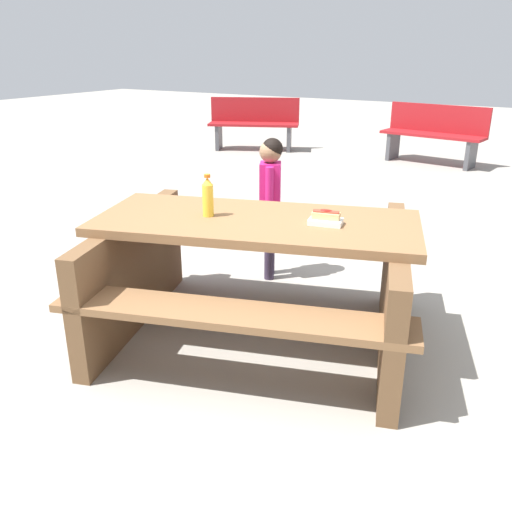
{
  "coord_description": "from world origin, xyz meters",
  "views": [
    {
      "loc": [
        1.44,
        -2.51,
        1.65
      ],
      "look_at": [
        0.0,
        0.0,
        0.52
      ],
      "focal_mm": 37.93,
      "sensor_mm": 36.0,
      "label": 1
    }
  ],
  "objects": [
    {
      "name": "ground_plane",
      "position": [
        0.0,
        0.0,
        0.0
      ],
      "size": [
        30.0,
        30.0,
        0.0
      ],
      "primitive_type": "plane",
      "color": "gray",
      "rests_on": "ground"
    },
    {
      "name": "picnic_table",
      "position": [
        0.0,
        0.0,
        0.44
      ],
      "size": [
        2.13,
        1.87,
        0.75
      ],
      "color": "brown",
      "rests_on": "ground"
    },
    {
      "name": "soda_bottle",
      "position": [
        -0.26,
        -0.09,
        0.86
      ],
      "size": [
        0.06,
        0.06,
        0.24
      ],
      "color": "yellow",
      "rests_on": "picnic_table"
    },
    {
      "name": "hotdog_tray",
      "position": [
        0.38,
        0.1,
        0.78
      ],
      "size": [
        0.2,
        0.14,
        0.08
      ],
      "color": "white",
      "rests_on": "picnic_table"
    },
    {
      "name": "child_in_coat",
      "position": [
        -0.37,
        0.86,
        0.67
      ],
      "size": [
        0.2,
        0.24,
        1.05
      ],
      "color": "#3F334C",
      "rests_on": "ground"
    },
    {
      "name": "park_bench_near",
      "position": [
        -3.22,
        5.54,
        0.45
      ],
      "size": [
        1.54,
        0.95,
        0.85
      ],
      "color": "maroon",
      "rests_on": "ground"
    },
    {
      "name": "park_bench_mid",
      "position": [
        -0.31,
        5.86,
        0.45
      ],
      "size": [
        1.54,
        0.62,
        0.85
      ],
      "color": "maroon",
      "rests_on": "ground"
    }
  ]
}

